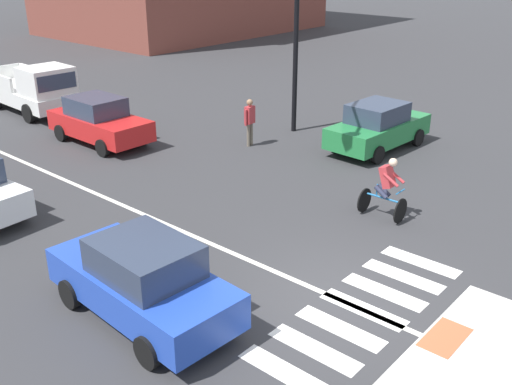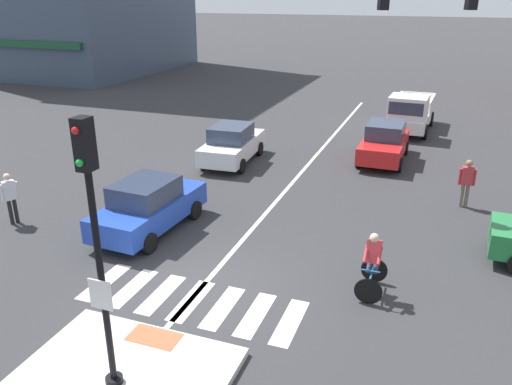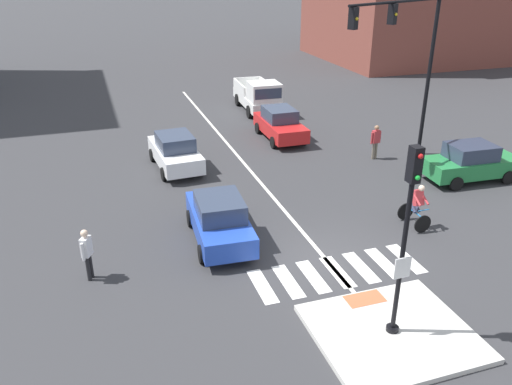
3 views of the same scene
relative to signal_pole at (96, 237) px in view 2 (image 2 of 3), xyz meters
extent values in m
plane|color=#333335|center=(0.00, 3.76, -3.14)|extent=(300.00, 300.00, 0.00)
cube|color=beige|center=(0.00, 0.01, -3.07)|extent=(3.97, 3.52, 0.15)
cube|color=#DB5B38|center=(0.00, 1.42, -2.99)|extent=(1.10, 0.60, 0.01)
cylinder|color=black|center=(0.00, 0.01, -2.93)|extent=(0.32, 0.32, 0.12)
cylinder|color=black|center=(0.00, 0.01, -0.86)|extent=(0.12, 0.12, 4.01)
cube|color=white|center=(0.00, -0.07, -1.06)|extent=(0.44, 0.03, 0.56)
cube|color=black|center=(0.00, 0.01, 1.56)|extent=(0.24, 0.28, 0.84)
sphere|color=red|center=(0.00, -0.15, 1.81)|extent=(0.12, 0.12, 0.12)
sphere|color=green|center=(0.00, -0.15, 1.31)|extent=(0.12, 0.12, 0.12)
cube|color=silver|center=(-2.45, 3.09, -3.14)|extent=(0.44, 1.80, 0.01)
cube|color=silver|center=(-1.63, 3.09, -3.14)|extent=(0.44, 1.80, 0.01)
cube|color=silver|center=(-0.82, 3.09, -3.14)|extent=(0.44, 1.80, 0.01)
cube|color=silver|center=(0.00, 3.09, -3.14)|extent=(0.44, 1.80, 0.01)
cube|color=silver|center=(0.82, 3.09, -3.14)|extent=(0.44, 1.80, 0.01)
cube|color=silver|center=(1.63, 3.09, -3.14)|extent=(0.44, 1.80, 0.01)
cube|color=silver|center=(2.45, 3.09, -3.14)|extent=(0.44, 1.80, 0.01)
cube|color=silver|center=(-0.03, 13.76, -3.14)|extent=(0.14, 28.00, 0.01)
cube|color=#194C2D|center=(-26.40, 25.48, -0.04)|extent=(12.65, 0.30, 0.50)
cube|color=white|center=(-3.17, 13.26, -2.49)|extent=(1.93, 4.19, 0.70)
cube|color=#2D384C|center=(-3.17, 13.11, -1.82)|extent=(1.59, 1.98, 0.64)
cylinder|color=black|center=(-4.08, 14.48, -2.84)|extent=(0.21, 0.61, 0.60)
cylinder|color=black|center=(-2.42, 14.58, -2.84)|extent=(0.21, 0.61, 0.60)
cylinder|color=black|center=(-3.93, 11.95, -2.84)|extent=(0.21, 0.61, 0.60)
cylinder|color=black|center=(-2.27, 12.04, -2.84)|extent=(0.21, 0.61, 0.60)
cube|color=red|center=(2.86, 15.66, -2.49)|extent=(1.74, 4.12, 0.70)
cube|color=#2D384C|center=(2.86, 15.81, -1.82)|extent=(1.50, 1.91, 0.64)
cylinder|color=black|center=(3.68, 14.38, -2.84)|extent=(0.19, 0.60, 0.60)
cylinder|color=black|center=(2.01, 14.40, -2.84)|extent=(0.19, 0.60, 0.60)
cylinder|color=black|center=(3.70, 16.92, -2.84)|extent=(0.19, 0.60, 0.60)
cylinder|color=black|center=(2.04, 16.94, -2.84)|extent=(0.19, 0.60, 0.60)
cube|color=#2347B7|center=(-2.94, 6.18, -2.49)|extent=(1.94, 4.19, 0.70)
cube|color=#2D384C|center=(-2.95, 6.03, -1.82)|extent=(1.59, 1.98, 0.64)
cylinder|color=black|center=(-3.70, 7.49, -2.84)|extent=(0.21, 0.61, 0.60)
cylinder|color=black|center=(-2.03, 7.40, -2.84)|extent=(0.21, 0.61, 0.60)
cylinder|color=black|center=(-3.85, 4.96, -2.84)|extent=(0.21, 0.61, 0.60)
cylinder|color=black|center=(-2.18, 4.86, -2.84)|extent=(0.21, 0.61, 0.60)
cube|color=white|center=(3.50, 21.49, -2.46)|extent=(2.14, 5.19, 0.60)
cube|color=white|center=(3.42, 19.89, -1.61)|extent=(1.88, 1.79, 1.10)
cube|color=#2D384C|center=(3.38, 19.06, -1.53)|extent=(1.62, 0.16, 0.60)
cube|color=white|center=(4.44, 22.47, -1.86)|extent=(0.26, 2.81, 0.60)
cube|color=white|center=(2.66, 22.55, -1.86)|extent=(0.26, 2.81, 0.60)
cube|color=white|center=(3.62, 23.99, -1.86)|extent=(1.80, 0.19, 0.60)
cylinder|color=black|center=(4.33, 19.87, -2.76)|extent=(0.28, 0.77, 0.76)
cylinder|color=black|center=(2.51, 19.96, -2.76)|extent=(0.28, 0.77, 0.76)
cylinder|color=black|center=(4.48, 22.85, -2.76)|extent=(0.28, 0.77, 0.76)
cylinder|color=black|center=(2.66, 22.94, -2.76)|extent=(0.28, 0.77, 0.76)
cylinder|color=black|center=(3.95, 4.44, -2.81)|extent=(0.66, 0.05, 0.66)
cylinder|color=black|center=(3.94, 5.49, -2.81)|extent=(0.66, 0.05, 0.66)
cylinder|color=#2370AD|center=(3.94, 4.96, -2.59)|extent=(0.06, 0.89, 0.05)
cylinder|color=#2370AD|center=(3.94, 5.14, -2.41)|extent=(0.04, 0.04, 0.30)
cylinder|color=#2370AD|center=(3.95, 4.49, -2.29)|extent=(0.44, 0.04, 0.04)
cylinder|color=#2D334C|center=(4.02, 4.98, -2.41)|extent=(0.12, 0.40, 0.33)
cylinder|color=#2D334C|center=(3.86, 4.98, -2.41)|extent=(0.12, 0.40, 0.33)
cube|color=#B73338|center=(3.94, 4.88, -1.98)|extent=(0.34, 0.39, 0.60)
sphere|color=beige|center=(3.94, 4.76, -1.57)|extent=(0.22, 0.22, 0.22)
cylinder|color=#B73338|center=(4.10, 4.70, -1.98)|extent=(0.09, 0.46, 0.31)
cylinder|color=#B73338|center=(3.78, 4.70, -1.98)|extent=(0.09, 0.46, 0.31)
cylinder|color=black|center=(-7.20, 5.16, -2.73)|extent=(0.12, 0.12, 0.82)
cylinder|color=black|center=(-7.27, 5.02, -2.73)|extent=(0.12, 0.12, 0.82)
cube|color=silver|center=(-7.24, 5.09, -2.02)|extent=(0.37, 0.42, 0.60)
cylinder|color=silver|center=(-7.13, 5.30, -2.07)|extent=(0.09, 0.09, 0.56)
cylinder|color=silver|center=(-7.35, 4.89, -2.07)|extent=(0.09, 0.09, 0.56)
sphere|color=beige|center=(-7.24, 5.09, -1.58)|extent=(0.22, 0.22, 0.22)
cylinder|color=#6B6051|center=(6.01, 11.43, -2.73)|extent=(0.12, 0.12, 0.82)
cylinder|color=#6B6051|center=(6.17, 11.45, -2.73)|extent=(0.12, 0.12, 0.82)
cube|color=#B73338|center=(6.09, 11.44, -2.02)|extent=(0.38, 0.25, 0.60)
cylinder|color=#B73338|center=(5.86, 11.41, -2.07)|extent=(0.09, 0.09, 0.56)
cylinder|color=#B73338|center=(6.32, 11.46, -2.07)|extent=(0.09, 0.09, 0.56)
sphere|color=#936B4C|center=(6.09, 11.44, -1.58)|extent=(0.22, 0.22, 0.22)
camera|label=1|loc=(-8.74, -1.68, 3.51)|focal=41.35mm
camera|label=2|loc=(5.06, -6.16, 3.74)|focal=36.09mm
camera|label=3|loc=(-6.62, -8.92, 5.70)|focal=36.25mm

